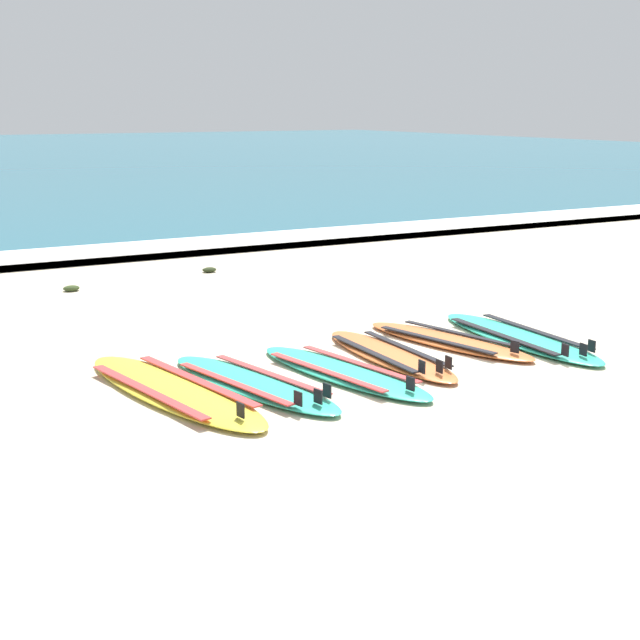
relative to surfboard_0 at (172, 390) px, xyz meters
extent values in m
plane|color=beige|center=(2.02, -0.46, -0.04)|extent=(80.00, 80.00, 0.00)
cube|color=white|center=(2.02, 6.89, 0.02)|extent=(80.00, 1.27, 0.11)
ellipsoid|color=yellow|center=(0.00, 0.00, 0.00)|extent=(1.05, 2.55, 0.07)
cube|color=#D13838|center=(-0.22, -0.04, 0.04)|extent=(0.39, 1.72, 0.01)
cube|color=#D13838|center=(0.22, 0.04, 0.04)|extent=(0.39, 1.72, 0.01)
cube|color=black|center=(0.17, -0.95, 0.09)|extent=(0.03, 0.09, 0.11)
ellipsoid|color=#2DB793|center=(0.63, -0.15, 0.00)|extent=(0.95, 2.16, 0.07)
cube|color=#D13838|center=(0.45, -0.19, 0.04)|extent=(0.38, 1.45, 0.01)
cube|color=#D13838|center=(0.82, -0.11, 0.04)|extent=(0.38, 1.45, 0.01)
cube|color=black|center=(0.80, -0.95, 0.09)|extent=(0.03, 0.09, 0.11)
cube|color=black|center=(0.65, -0.92, 0.09)|extent=(0.03, 0.09, 0.11)
cube|color=black|center=(0.93, -0.86, 0.09)|extent=(0.03, 0.09, 0.11)
ellipsoid|color=#2DB793|center=(1.44, -0.23, 0.00)|extent=(0.89, 2.13, 0.07)
cube|color=#D13838|center=(1.26, -0.26, 0.04)|extent=(0.34, 1.44, 0.01)
cube|color=#D13838|center=(1.62, -0.19, 0.04)|extent=(0.34, 1.44, 0.01)
cube|color=black|center=(1.59, -1.02, 0.09)|extent=(0.03, 0.09, 0.11)
ellipsoid|color=orange|center=(2.09, 0.03, 0.00)|extent=(0.53, 1.99, 0.07)
cube|color=black|center=(1.91, 0.03, 0.04)|extent=(0.09, 1.39, 0.01)
cube|color=black|center=(2.27, 0.03, 0.04)|extent=(0.09, 1.39, 0.01)
cube|color=black|center=(2.08, -0.74, 0.09)|extent=(0.01, 0.09, 0.11)
cube|color=black|center=(1.94, -0.68, 0.09)|extent=(0.01, 0.09, 0.11)
cube|color=black|center=(2.21, -0.68, 0.09)|extent=(0.01, 0.09, 0.11)
ellipsoid|color=orange|center=(2.87, 0.19, 0.00)|extent=(0.95, 2.03, 0.07)
cube|color=black|center=(2.69, 0.14, 0.04)|extent=(0.40, 1.35, 0.01)
cube|color=black|center=(3.04, 0.23, 0.04)|extent=(0.40, 1.35, 0.01)
cube|color=black|center=(3.05, -0.56, 0.09)|extent=(0.03, 0.09, 0.11)
ellipsoid|color=#2DB793|center=(3.55, -0.05, 0.00)|extent=(0.65, 2.29, 0.07)
cube|color=black|center=(3.35, -0.04, 0.04)|extent=(0.14, 1.59, 0.01)
cube|color=black|center=(3.75, -0.05, 0.04)|extent=(0.14, 1.59, 0.01)
cube|color=black|center=(3.52, -0.93, 0.09)|extent=(0.02, 0.09, 0.11)
cube|color=black|center=(3.36, -0.87, 0.09)|extent=(0.02, 0.09, 0.11)
cube|color=black|center=(3.68, -0.88, 0.09)|extent=(0.02, 0.09, 0.11)
ellipsoid|color=#2D381E|center=(2.32, 4.91, 0.00)|extent=(0.20, 0.16, 0.07)
ellipsoid|color=#384723|center=(0.33, 4.53, 0.00)|extent=(0.20, 0.16, 0.07)
camera|label=1|loc=(-2.30, -6.58, 2.20)|focal=50.68mm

